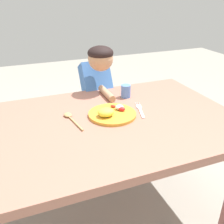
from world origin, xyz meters
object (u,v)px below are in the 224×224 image
(person, at_px, (97,104))
(spoon, at_px, (70,117))
(drinking_cup, at_px, (126,91))
(plate, at_px, (111,113))
(fork, at_px, (140,110))

(person, bearing_deg, spoon, 55.68)
(drinking_cup, bearing_deg, spoon, -157.53)
(drinking_cup, xyz_separation_m, person, (-0.11, 0.27, -0.18))
(drinking_cup, height_order, person, person)
(plate, relative_size, fork, 1.29)
(plate, distance_m, person, 0.52)
(fork, xyz_separation_m, spoon, (-0.41, 0.05, 0.00))
(plate, bearing_deg, spoon, 166.66)
(fork, relative_size, person, 0.21)
(drinking_cup, relative_size, person, 0.08)
(fork, relative_size, spoon, 0.93)
(spoon, bearing_deg, plate, -112.79)
(plate, distance_m, drinking_cup, 0.30)
(plate, bearing_deg, person, 81.32)
(plate, height_order, fork, plate)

